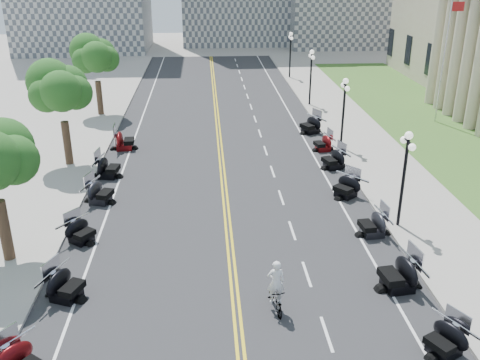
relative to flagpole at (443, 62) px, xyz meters
name	(u,v)px	position (x,y,z in m)	size (l,w,h in m)	color
ground	(233,277)	(-18.00, -22.00, -5.00)	(160.00, 160.00, 0.00)	gray
road	(224,185)	(-18.00, -12.00, -5.00)	(16.00, 90.00, 0.01)	#333335
centerline_yellow_a	(222,185)	(-18.12, -12.00, -4.99)	(0.12, 90.00, 0.00)	yellow
centerline_yellow_b	(226,185)	(-17.88, -12.00, -4.99)	(0.12, 90.00, 0.00)	yellow
edge_line_north	(329,182)	(-11.60, -12.00, -4.99)	(0.12, 90.00, 0.00)	white
edge_line_south	(117,188)	(-24.40, -12.00, -4.99)	(0.12, 90.00, 0.00)	white
lane_dash_5	(327,334)	(-14.80, -26.00, -4.99)	(0.12, 2.00, 0.00)	white
lane_dash_6	(307,274)	(-14.80, -22.00, -4.99)	(0.12, 2.00, 0.00)	white
lane_dash_7	(292,230)	(-14.80, -18.00, -4.99)	(0.12, 2.00, 0.00)	white
lane_dash_8	(281,197)	(-14.80, -14.00, -4.99)	(0.12, 2.00, 0.00)	white
lane_dash_9	(273,171)	(-14.80, -10.00, -4.99)	(0.12, 2.00, 0.00)	white
lane_dash_10	(266,151)	(-14.80, -6.00, -4.99)	(0.12, 2.00, 0.00)	white
lane_dash_11	(260,133)	(-14.80, -2.00, -4.99)	(0.12, 2.00, 0.00)	white
lane_dash_12	(255,119)	(-14.80, 2.00, -4.99)	(0.12, 2.00, 0.00)	white
lane_dash_13	(251,107)	(-14.80, 6.00, -4.99)	(0.12, 2.00, 0.00)	white
lane_dash_14	(247,96)	(-14.80, 10.00, -4.99)	(0.12, 2.00, 0.00)	white
lane_dash_15	(244,87)	(-14.80, 14.00, -4.99)	(0.12, 2.00, 0.00)	white
lane_dash_16	(242,79)	(-14.80, 18.00, -4.99)	(0.12, 2.00, 0.00)	white
lane_dash_17	(239,72)	(-14.80, 22.00, -4.99)	(0.12, 2.00, 0.00)	white
lane_dash_18	(237,66)	(-14.80, 26.00, -4.99)	(0.12, 2.00, 0.00)	white
lane_dash_19	(235,60)	(-14.80, 30.00, -4.99)	(0.12, 2.00, 0.00)	white
sidewalk_north	(395,180)	(-7.50, -12.00, -4.92)	(5.00, 90.00, 0.15)	#9E9991
sidewalk_south	(46,189)	(-28.50, -12.00, -4.92)	(5.00, 90.00, 0.15)	#9E9991
lawn	(449,137)	(-0.50, -4.00, -4.95)	(9.00, 60.00, 0.10)	#356023
street_lamp_2	(403,180)	(-9.40, -18.00, -2.40)	(0.50, 1.20, 4.90)	black
street_lamp_3	(343,114)	(-9.40, -6.00, -2.40)	(0.50, 1.20, 4.90)	black
street_lamp_4	(311,78)	(-9.40, 6.00, -2.40)	(0.50, 1.20, 4.90)	black
street_lamp_5	(290,55)	(-9.40, 18.00, -2.40)	(0.50, 1.20, 4.90)	black
flagpole	(443,62)	(0.00, 0.00, 0.00)	(1.10, 0.20, 10.00)	silver
tree_3	(61,95)	(-28.00, -8.00, -0.25)	(4.80, 4.80, 9.20)	#235619
tree_4	(96,60)	(-28.00, 4.00, -0.25)	(4.80, 4.80, 9.20)	#235619
motorcycle_n_4	(446,338)	(-10.99, -27.27, -4.37)	(1.81, 1.81, 1.27)	black
motorcycle_n_5	(399,272)	(-11.25, -23.31, -4.23)	(2.19, 2.19, 1.54)	black
motorcycle_n_6	(373,223)	(-10.94, -18.72, -4.33)	(1.92, 1.92, 1.34)	black
motorcycle_n_7	(346,186)	(-11.10, -14.12, -4.32)	(1.94, 1.94, 1.36)	black
motorcycle_n_8	(334,158)	(-10.79, -9.66, -4.31)	(1.98, 1.98, 1.39)	black
motorcycle_n_9	(323,142)	(-10.74, -6.22, -4.38)	(1.77, 1.77, 1.24)	#590A0C
motorcycle_n_10	(311,124)	(-10.86, -2.12, -4.27)	(2.08, 2.08, 1.46)	black
motorcycle_s_5	(65,284)	(-24.78, -23.10, -4.32)	(1.95, 1.95, 1.37)	black
motorcycle_s_6	(80,230)	(-25.13, -18.43, -4.38)	(1.78, 1.78, 1.25)	black
motorcycle_s_7	(100,191)	(-24.98, -13.98, -4.31)	(1.98, 1.98, 1.39)	black
motorcycle_s_8	(108,166)	(-25.14, -10.24, -4.28)	(2.06, 2.06, 1.44)	black
motorcycle_s_9	(124,139)	(-24.81, -5.00, -4.26)	(2.12, 2.12, 1.48)	#590A0C
bicycle	(275,298)	(-16.50, -24.42, -4.47)	(0.50, 1.78, 1.07)	#A51414
cyclist_rider	(276,266)	(-16.50, -24.42, -3.01)	(0.67, 0.44, 1.85)	silver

